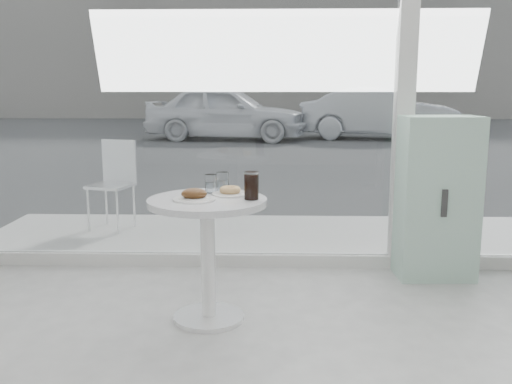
{
  "coord_description": "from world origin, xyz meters",
  "views": [
    {
      "loc": [
        -0.11,
        -1.45,
        1.44
      ],
      "look_at": [
        -0.2,
        1.7,
        0.85
      ],
      "focal_mm": 40.0,
      "sensor_mm": 36.0,
      "label": 1
    }
  ],
  "objects_px": {
    "water_tumbler_a": "(211,185)",
    "cola_glass": "(251,186)",
    "patio_chair": "(114,178)",
    "car_silver": "(381,113)",
    "plate_fritter": "(195,196)",
    "main_table": "(208,234)",
    "mint_cabinet": "(437,198)",
    "water_tumbler_b": "(223,183)",
    "car_white": "(226,113)",
    "plate_donut": "(230,192)"
  },
  "relations": [
    {
      "from": "water_tumbler_a",
      "to": "cola_glass",
      "type": "xyz_separation_m",
      "value": [
        0.27,
        -0.21,
        0.03
      ]
    },
    {
      "from": "patio_chair",
      "to": "car_silver",
      "type": "distance_m",
      "value": 11.09
    },
    {
      "from": "patio_chair",
      "to": "plate_fritter",
      "type": "relative_size",
      "value": 3.39
    },
    {
      "from": "main_table",
      "to": "mint_cabinet",
      "type": "xyz_separation_m",
      "value": [
        1.63,
        0.88,
        0.06
      ]
    },
    {
      "from": "main_table",
      "to": "cola_glass",
      "type": "relative_size",
      "value": 4.62
    },
    {
      "from": "water_tumbler_b",
      "to": "water_tumbler_a",
      "type": "bearing_deg",
      "value": -151.68
    },
    {
      "from": "car_white",
      "to": "car_silver",
      "type": "distance_m",
      "value": 4.18
    },
    {
      "from": "car_white",
      "to": "cola_glass",
      "type": "xyz_separation_m",
      "value": [
        1.12,
        -12.02,
        0.12
      ]
    },
    {
      "from": "main_table",
      "to": "patio_chair",
      "type": "relative_size",
      "value": 0.89
    },
    {
      "from": "mint_cabinet",
      "to": "water_tumbler_a",
      "type": "xyz_separation_m",
      "value": [
        -1.62,
        -0.68,
        0.21
      ]
    },
    {
      "from": "plate_fritter",
      "to": "water_tumbler_a",
      "type": "distance_m",
      "value": 0.26
    },
    {
      "from": "plate_donut",
      "to": "cola_glass",
      "type": "relative_size",
      "value": 1.35
    },
    {
      "from": "water_tumbler_b",
      "to": "mint_cabinet",
      "type": "bearing_deg",
      "value": 22.52
    },
    {
      "from": "main_table",
      "to": "plate_donut",
      "type": "relative_size",
      "value": 3.42
    },
    {
      "from": "main_table",
      "to": "mint_cabinet",
      "type": "distance_m",
      "value": 1.85
    },
    {
      "from": "car_silver",
      "to": "patio_chair",
      "type": "bearing_deg",
      "value": 168.29
    },
    {
      "from": "main_table",
      "to": "water_tumbler_a",
      "type": "relative_size",
      "value": 6.56
    },
    {
      "from": "patio_chair",
      "to": "car_white",
      "type": "distance_m",
      "value": 9.87
    },
    {
      "from": "water_tumbler_a",
      "to": "cola_glass",
      "type": "height_order",
      "value": "cola_glass"
    },
    {
      "from": "patio_chair",
      "to": "water_tumbler_a",
      "type": "height_order",
      "value": "patio_chair"
    },
    {
      "from": "plate_donut",
      "to": "car_white",
      "type": "bearing_deg",
      "value": 94.71
    },
    {
      "from": "main_table",
      "to": "patio_chair",
      "type": "bearing_deg",
      "value": 118.52
    },
    {
      "from": "plate_fritter",
      "to": "water_tumbler_a",
      "type": "relative_size",
      "value": 2.17
    },
    {
      "from": "main_table",
      "to": "car_silver",
      "type": "height_order",
      "value": "car_silver"
    },
    {
      "from": "patio_chair",
      "to": "car_silver",
      "type": "relative_size",
      "value": 0.2
    },
    {
      "from": "patio_chair",
      "to": "water_tumbler_b",
      "type": "xyz_separation_m",
      "value": [
        1.24,
        -1.91,
        0.29
      ]
    },
    {
      "from": "water_tumbler_b",
      "to": "car_white",
      "type": "bearing_deg",
      "value": 94.49
    },
    {
      "from": "main_table",
      "to": "car_silver",
      "type": "bearing_deg",
      "value": 74.9
    },
    {
      "from": "car_white",
      "to": "cola_glass",
      "type": "height_order",
      "value": "car_white"
    },
    {
      "from": "mint_cabinet",
      "to": "plate_donut",
      "type": "height_order",
      "value": "mint_cabinet"
    },
    {
      "from": "water_tumbler_a",
      "to": "cola_glass",
      "type": "bearing_deg",
      "value": -38.08
    },
    {
      "from": "cola_glass",
      "to": "plate_donut",
      "type": "bearing_deg",
      "value": 136.39
    },
    {
      "from": "main_table",
      "to": "patio_chair",
      "type": "height_order",
      "value": "patio_chair"
    },
    {
      "from": "water_tumbler_b",
      "to": "cola_glass",
      "type": "xyz_separation_m",
      "value": [
        0.19,
        -0.25,
        0.02
      ]
    },
    {
      "from": "car_white",
      "to": "plate_donut",
      "type": "xyz_separation_m",
      "value": [
        0.98,
        -11.89,
        0.06
      ]
    },
    {
      "from": "car_silver",
      "to": "cola_glass",
      "type": "distance_m",
      "value": 12.68
    },
    {
      "from": "plate_fritter",
      "to": "cola_glass",
      "type": "relative_size",
      "value": 1.53
    },
    {
      "from": "car_silver",
      "to": "plate_donut",
      "type": "xyz_separation_m",
      "value": [
        -3.19,
        -12.17,
        0.09
      ]
    },
    {
      "from": "patio_chair",
      "to": "plate_donut",
      "type": "bearing_deg",
      "value": -41.53
    },
    {
      "from": "plate_fritter",
      "to": "water_tumbler_b",
      "type": "relative_size",
      "value": 2.0
    },
    {
      "from": "main_table",
      "to": "plate_fritter",
      "type": "relative_size",
      "value": 3.03
    },
    {
      "from": "mint_cabinet",
      "to": "car_silver",
      "type": "distance_m",
      "value": 11.54
    },
    {
      "from": "main_table",
      "to": "car_silver",
      "type": "distance_m",
      "value": 12.73
    },
    {
      "from": "car_silver",
      "to": "water_tumbler_b",
      "type": "distance_m",
      "value": 12.49
    },
    {
      "from": "car_silver",
      "to": "water_tumbler_a",
      "type": "xyz_separation_m",
      "value": [
        -3.32,
        -12.1,
        0.12
      ]
    },
    {
      "from": "water_tumbler_a",
      "to": "main_table",
      "type": "bearing_deg",
      "value": -90.32
    },
    {
      "from": "water_tumbler_b",
      "to": "car_silver",
      "type": "bearing_deg",
      "value": 74.95
    },
    {
      "from": "mint_cabinet",
      "to": "car_silver",
      "type": "bearing_deg",
      "value": 79.34
    },
    {
      "from": "water_tumbler_a",
      "to": "water_tumbler_b",
      "type": "relative_size",
      "value": 0.92
    },
    {
      "from": "main_table",
      "to": "car_white",
      "type": "distance_m",
      "value": 12.04
    }
  ]
}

